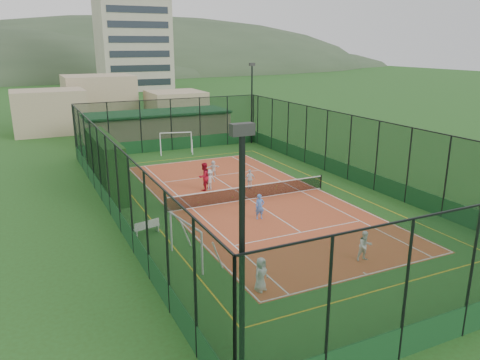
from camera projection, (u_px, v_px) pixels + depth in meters
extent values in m
plane|color=#284F1B|center=(249.00, 199.00, 31.53)|extent=(300.00, 300.00, 0.00)
cube|color=#B54328|center=(249.00, 199.00, 31.53)|extent=(11.17, 23.97, 0.01)
cube|color=beige|center=(132.00, 21.00, 103.29)|extent=(15.00, 12.00, 30.00)
cube|color=black|center=(105.00, 164.00, 32.99)|extent=(1.33, 8.83, 3.87)
imported|color=silver|center=(261.00, 274.00, 19.67)|extent=(0.87, 0.74, 1.51)
imported|color=#4F85E2|center=(260.00, 207.00, 27.82)|extent=(0.61, 0.45, 1.53)
imported|color=white|center=(365.00, 246.00, 22.43)|extent=(0.82, 0.69, 1.51)
imported|color=silver|center=(209.00, 180.00, 33.40)|extent=(1.00, 0.61, 1.49)
imported|color=white|center=(250.00, 179.00, 33.72)|extent=(0.84, 0.38, 1.41)
imported|color=white|center=(213.00, 168.00, 37.10)|extent=(1.15, 0.43, 1.22)
imported|color=red|center=(204.00, 176.00, 33.25)|extent=(1.21, 1.12, 2.01)
sphere|color=#CCE033|center=(276.00, 189.00, 33.73)|extent=(0.07, 0.07, 0.07)
sphere|color=#CCE033|center=(246.00, 192.00, 33.07)|extent=(0.07, 0.07, 0.07)
sphere|color=#CCE033|center=(277.00, 186.00, 34.40)|extent=(0.07, 0.07, 0.07)
sphere|color=#CCE033|center=(233.00, 197.00, 31.86)|extent=(0.07, 0.07, 0.07)
sphere|color=#CCE033|center=(256.00, 194.00, 32.58)|extent=(0.07, 0.07, 0.07)
sphere|color=#CCE033|center=(199.00, 202.00, 30.82)|extent=(0.07, 0.07, 0.07)
sphere|color=#CCE033|center=(241.00, 195.00, 32.38)|extent=(0.07, 0.07, 0.07)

